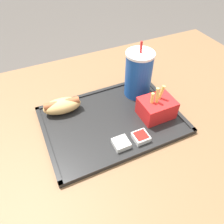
{
  "coord_description": "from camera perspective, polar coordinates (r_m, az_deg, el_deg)",
  "views": [
    {
      "loc": [
        -0.22,
        -0.39,
        1.21
      ],
      "look_at": [
        -0.03,
        0.02,
        0.77
      ],
      "focal_mm": 35.0,
      "sensor_mm": 36.0,
      "label": 1
    }
  ],
  "objects": [
    {
      "name": "sauce_cup_mayo",
      "position": [
        0.59,
        2.4,
        -8.14
      ],
      "size": [
        0.04,
        0.04,
        0.02
      ],
      "color": "silver",
      "rests_on": "food_tray"
    },
    {
      "name": "fries_carton",
      "position": [
        0.66,
        11.55,
        1.15
      ],
      "size": [
        0.1,
        0.08,
        0.11
      ],
      "color": "red",
      "rests_on": "food_tray"
    },
    {
      "name": "soda_cup",
      "position": [
        0.71,
        6.91,
        9.78
      ],
      "size": [
        0.09,
        0.09,
        0.19
      ],
      "color": "#194CA5",
      "rests_on": "food_tray"
    },
    {
      "name": "ground_plane",
      "position": [
        1.29,
        1.59,
        -25.36
      ],
      "size": [
        8.0,
        8.0,
        0.0
      ],
      "primitive_type": "plane",
      "color": "#4C4742"
    },
    {
      "name": "food_tray",
      "position": [
        0.66,
        0.0,
        -2.14
      ],
      "size": [
        0.4,
        0.29,
        0.01
      ],
      "color": "black",
      "rests_on": "dining_table"
    },
    {
      "name": "hot_dog_far",
      "position": [
        0.68,
        -12.91,
        1.66
      ],
      "size": [
        0.12,
        0.07,
        0.04
      ],
      "color": "tan",
      "rests_on": "food_tray"
    },
    {
      "name": "sauce_cup_ketchup",
      "position": [
        0.61,
        7.54,
        -6.46
      ],
      "size": [
        0.04,
        0.04,
        0.02
      ],
      "color": "silver",
      "rests_on": "food_tray"
    },
    {
      "name": "dining_table",
      "position": [
        0.96,
        2.03,
        -17.85
      ],
      "size": [
        1.29,
        0.87,
        0.73
      ],
      "color": "brown",
      "rests_on": "ground_plane"
    }
  ]
}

